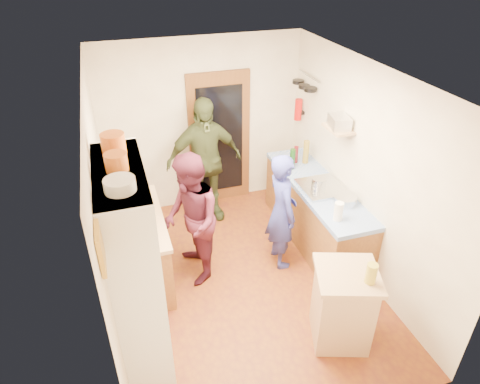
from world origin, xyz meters
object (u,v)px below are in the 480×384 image
person_left (193,218)px  person_back (205,161)px  right_counter_base (315,215)px  person_hob (285,212)px  hutch_body (136,277)px  island_base (342,308)px

person_left → person_back: size_ratio=0.89×
right_counter_base → person_hob: person_hob is taller
hutch_body → person_hob: hutch_body is taller
right_counter_base → person_left: bearing=-174.3°
right_counter_base → person_back: size_ratio=1.16×
person_hob → person_back: 1.50m
person_back → island_base: bearing=-77.8°
island_base → person_back: (-0.79, 2.68, 0.52)m
right_counter_base → person_back: 1.73m
hutch_body → person_back: 2.62m
island_base → person_hob: (-0.10, 1.35, 0.35)m
person_hob → person_left: 1.15m
right_counter_base → person_back: person_back is taller
hutch_body → person_hob: (1.90, 0.99, -0.32)m
hutch_body → island_base: (2.00, -0.36, -0.67)m
person_hob → person_left: bearing=84.4°
hutch_body → person_back: hutch_body is taller
island_base → person_back: size_ratio=0.45×
island_base → person_back: bearing=106.4°
island_base → person_left: bearing=129.8°
island_base → person_left: (-1.24, 1.49, 0.41)m
person_hob → person_left: (-1.14, 0.13, 0.06)m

